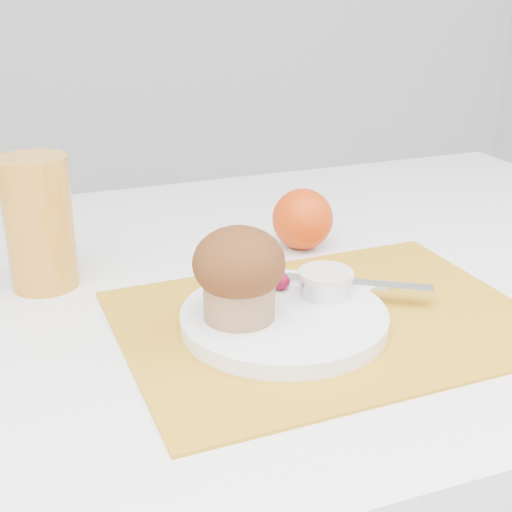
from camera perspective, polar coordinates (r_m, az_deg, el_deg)
name	(u,v)px	position (r m, az deg, el deg)	size (l,w,h in m)	color
placemat	(326,320)	(0.75, 5.66, -5.13)	(0.42, 0.31, 0.00)	#C88B1B
plate	(284,319)	(0.73, 2.24, -5.03)	(0.21, 0.21, 0.02)	white
ramekin	(325,284)	(0.76, 5.58, -2.27)	(0.05, 0.05, 0.02)	silver
cream	(326,274)	(0.75, 5.61, -1.46)	(0.06, 0.06, 0.01)	silver
raspberry_near	(281,281)	(0.77, 2.00, -2.05)	(0.02, 0.02, 0.02)	#540217
raspberry_far	(311,284)	(0.76, 4.40, -2.24)	(0.02, 0.02, 0.02)	#55020B
butter_knife	(336,282)	(0.78, 6.43, -2.08)	(0.21, 0.02, 0.01)	silver
orange	(303,219)	(0.92, 3.74, 2.97)	(0.08, 0.08, 0.08)	#D73D07
juice_glass	(39,223)	(0.83, -16.96, 2.53)	(0.08, 0.08, 0.15)	orange
muffin	(239,272)	(0.69, -1.37, -1.29)	(0.09, 0.09, 0.09)	#A87851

